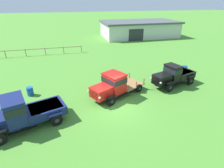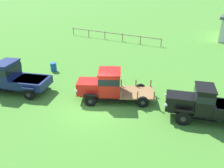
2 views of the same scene
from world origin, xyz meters
TOP-DOWN VIEW (x-y plane):
  - ground_plane at (0.00, 0.00)m, footprint 240.00×240.00m
  - farm_shed at (13.32, 27.43)m, footprint 17.06×9.53m
  - paddock_fence at (-8.23, 17.09)m, footprint 14.58×0.43m
  - vintage_truck_foreground_near at (-6.78, -0.74)m, footprint 5.75×3.57m
  - vintage_truck_second_in_line at (0.14, 1.68)m, footprint 5.63×4.11m
  - vintage_truck_midrow_center at (6.57, 2.39)m, footprint 5.11×2.91m
  - oil_drum_beside_row at (-7.04, 3.82)m, footprint 0.58×0.58m
  - oil_drum_near_fence at (9.83, 5.00)m, footprint 0.59×0.59m

SIDE VIEW (x-z plane):
  - ground_plane at x=0.00m, z-range 0.00..0.00m
  - oil_drum_beside_row at x=-7.04m, z-range 0.00..0.82m
  - oil_drum_near_fence at x=9.83m, z-range 0.00..0.89m
  - paddock_fence at x=-8.23m, z-range 0.24..1.36m
  - vintage_truck_midrow_center at x=6.57m, z-range -0.01..2.20m
  - vintage_truck_foreground_near at x=-6.78m, z-range -0.04..2.29m
  - vintage_truck_second_in_line at x=0.14m, z-range 0.06..2.25m
  - farm_shed at x=13.32m, z-range 0.02..3.50m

